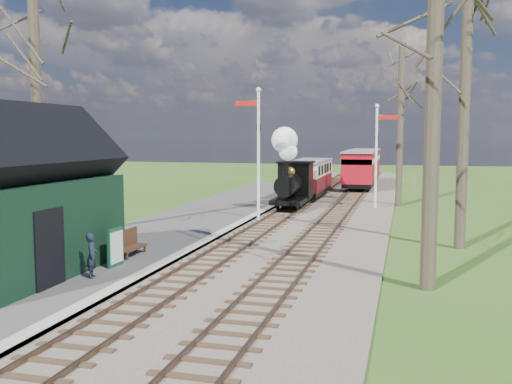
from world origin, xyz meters
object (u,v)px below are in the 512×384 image
at_px(bench, 129,243).
at_px(person, 92,256).
at_px(sign_board, 116,247).
at_px(red_carriage_b, 365,165).
at_px(semaphore_far, 378,148).
at_px(semaphore_near, 257,145).
at_px(station_shed, 22,200).
at_px(red_carriage_a, 359,169).
at_px(locomotive, 291,174).
at_px(coach, 310,176).

height_order(bench, person, person).
bearing_deg(bench, sign_board, -76.91).
xyz_separation_m(red_carriage_b, sign_board, (-4.94, -32.49, -0.83)).
height_order(semaphore_far, sign_board, semaphore_far).
bearing_deg(red_carriage_b, semaphore_near, -98.69).
distance_m(station_shed, person, 2.49).
bearing_deg(red_carriage_a, bench, -101.71).
bearing_deg(semaphore_near, red_carriage_a, 78.49).
xyz_separation_m(bench, person, (0.40, -2.87, 0.21)).
distance_m(semaphore_far, red_carriage_a, 10.83).
relative_size(semaphore_far, locomotive, 1.34).
bearing_deg(semaphore_far, red_carriage_b, 96.31).
relative_size(coach, bench, 4.68).
xyz_separation_m(red_carriage_a, bench, (-5.29, -25.51, -1.01)).
height_order(locomotive, sign_board, locomotive).
xyz_separation_m(locomotive, person, (-2.28, -16.15, -1.18)).
height_order(coach, person, coach).
distance_m(red_carriage_b, bench, 31.48).
xyz_separation_m(semaphore_near, person, (-1.52, -11.84, -2.82)).
height_order(semaphore_near, sign_board, semaphore_near).
relative_size(semaphore_near, red_carriage_b, 1.13).
xyz_separation_m(semaphore_far, locomotive, (-4.39, -1.70, -1.37)).
bearing_deg(red_carriage_a, station_shed, -103.59).
height_order(sign_board, bench, sign_board).
bearing_deg(semaphore_near, semaphore_far, 49.40).
height_order(sign_board, person, person).
xyz_separation_m(semaphore_near, sign_board, (-1.58, -10.45, -2.85)).
xyz_separation_m(locomotive, red_carriage_b, (2.61, 17.74, -0.38)).
height_order(coach, bench, coach).
distance_m(coach, person, 22.33).
height_order(red_carriage_b, bench, red_carriage_b).
relative_size(coach, person, 5.66).
bearing_deg(station_shed, locomotive, 75.27).
height_order(station_shed, red_carriage_a, station_shed).
bearing_deg(coach, semaphore_far, -44.93).
xyz_separation_m(locomotive, sign_board, (-2.33, -14.75, -1.21)).
height_order(station_shed, person, station_shed).
distance_m(locomotive, person, 16.35).
xyz_separation_m(semaphore_near, bench, (-1.92, -8.97, -3.03)).
bearing_deg(bench, semaphore_far, 64.75).
distance_m(semaphore_near, red_carriage_b, 22.39).
bearing_deg(coach, sign_board, -96.43).
bearing_deg(bench, red_carriage_a, 78.29).
bearing_deg(coach, red_carriage_a, 67.17).
relative_size(station_shed, bench, 4.32).
bearing_deg(station_shed, coach, 79.12).
xyz_separation_m(semaphore_far, red_carriage_b, (-1.77, 16.04, -1.75)).
distance_m(station_shed, semaphore_near, 12.58).
bearing_deg(person, bench, -12.88).
xyz_separation_m(semaphore_near, semaphore_far, (5.14, 6.00, -0.27)).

